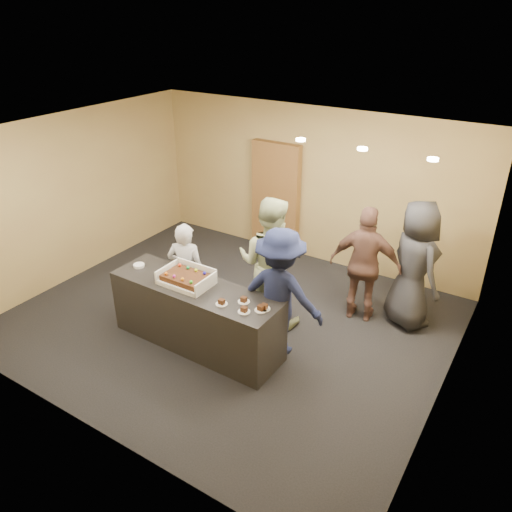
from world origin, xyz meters
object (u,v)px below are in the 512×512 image
Objects in this scene: cake_box at (188,280)px; person_sage_man at (270,262)px; plate_stack at (139,265)px; person_server_grey at (187,272)px; sheet_cake at (186,277)px; person_brown_extra at (365,265)px; person_dark_suit at (414,265)px; serving_counter at (196,315)px; person_navy_man at (280,294)px; storage_cabinet at (276,198)px.

person_sage_man is (0.66, 0.99, 0.01)m from cake_box.
plate_stack is 0.10× the size of person_server_grey.
sheet_cake is 1.21m from person_sage_man.
person_brown_extra is 0.93× the size of person_dark_suit.
person_sage_man is at bearing 56.89° from sheet_cake.
serving_counter is 0.74m from person_server_grey.
person_brown_extra is at bearing -120.10° from person_navy_man.
person_dark_suit is (0.61, 0.24, 0.07)m from person_brown_extra.
serving_counter is 1.38× the size of person_brown_extra.
cake_box is (-0.13, 0.02, 0.50)m from serving_counter.
person_brown_extra is at bearing 48.57° from serving_counter.
storage_cabinet is 3.09m from cake_box.
person_sage_man is 1.36m from person_brown_extra.
sheet_cake is 2.52m from person_brown_extra.
cake_box is 4.43× the size of plate_stack.
plate_stack is 1.82m from person_sage_man.
storage_cabinet is 3.10m from plate_stack.
serving_counter is at bearing 119.60° from person_server_grey.
serving_counter is at bearing 38.25° from person_brown_extra.
person_navy_man is 1.02× the size of person_brown_extra.
person_brown_extra is (1.11, 0.78, -0.08)m from person_sage_man.
sheet_cake is at bearing 111.02° from person_server_grey.
person_dark_suit reaches higher than cake_box.
serving_counter is at bearing 18.60° from person_navy_man.
serving_counter is 0.56m from sheet_cake.
person_server_grey reaches higher than cake_box.
person_sage_man is (1.11, -2.07, -0.06)m from storage_cabinet.
person_server_grey reaches higher than plate_stack.
storage_cabinet is 2.35m from person_sage_man.
person_server_grey is 1.53m from person_navy_man.
serving_counter is 3.58× the size of cake_box.
cake_box is 0.39× the size of person_brown_extra.
sheet_cake reaches higher than plate_stack.
serving_counter is 15.87× the size of plate_stack.
serving_counter is 1.26× the size of person_sage_man.
storage_cabinet is at bearing -73.58° from person_sage_man.
person_brown_extra is at bearing -167.10° from person_server_grey.
person_dark_suit is at bearing 40.52° from sheet_cake.
sheet_cake is 3.78× the size of plate_stack.
person_brown_extra reaches higher than plate_stack.
cake_box is at bearing -81.61° from storage_cabinet.
person_server_grey reaches higher than sheet_cake.
person_brown_extra reaches higher than cake_box.
person_server_grey is 2.53m from person_brown_extra.
plate_stack is 0.08× the size of person_dark_suit.
person_navy_man is 2.01m from person_dark_suit.
person_brown_extra is (2.15, 1.34, 0.12)m from person_server_grey.
plate_stack is at bearing -179.76° from serving_counter.
cake_box is at bearing 35.62° from person_brown_extra.
person_dark_suit reaches higher than person_brown_extra.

